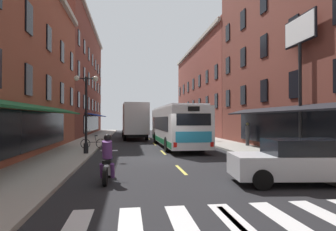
# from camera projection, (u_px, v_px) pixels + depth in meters

# --- Properties ---
(ground_plane) EXTENTS (34.80, 80.00, 0.10)m
(ground_plane) POSITION_uv_depth(u_px,v_px,m) (170.00, 160.00, 15.95)
(ground_plane) COLOR black
(lane_centre_dashes) EXTENTS (0.14, 73.90, 0.01)m
(lane_centre_dashes) POSITION_uv_depth(u_px,v_px,m) (170.00, 159.00, 15.70)
(lane_centre_dashes) COLOR #DBCC4C
(lane_centre_dashes) RESTS_ON ground
(crosswalk_near) EXTENTS (7.10, 2.80, 0.01)m
(crosswalk_near) POSITION_uv_depth(u_px,v_px,m) (237.00, 224.00, 6.04)
(crosswalk_near) COLOR silver
(crosswalk_near) RESTS_ON ground
(sidewalk_left) EXTENTS (3.00, 80.00, 0.14)m
(sidewalk_left) POSITION_uv_depth(u_px,v_px,m) (58.00, 159.00, 15.16)
(sidewalk_left) COLOR #A39E93
(sidewalk_left) RESTS_ON ground
(sidewalk_right) EXTENTS (3.00, 80.00, 0.14)m
(sidewalk_right) POSITION_uv_depth(u_px,v_px,m) (271.00, 156.00, 16.75)
(sidewalk_right) COLOR #A39E93
(sidewalk_right) RESTS_ON ground
(storefront_row_right) EXTENTS (9.44, 79.90, 16.64)m
(storefront_row_right) POSITION_uv_depth(u_px,v_px,m) (329.00, 51.00, 19.94)
(storefront_row_right) COLOR #9E8466
(storefront_row_right) RESTS_ON ground
(billboard_sign) EXTENTS (0.40, 2.85, 7.69)m
(billboard_sign) POSITION_uv_depth(u_px,v_px,m) (300.00, 49.00, 15.89)
(billboard_sign) COLOR black
(billboard_sign) RESTS_ON sidewalk_right
(transit_bus) EXTENTS (2.80, 11.29, 3.13)m
(transit_bus) POSITION_uv_depth(u_px,v_px,m) (176.00, 126.00, 22.42)
(transit_bus) COLOR silver
(transit_bus) RESTS_ON ground
(box_truck) EXTENTS (2.76, 8.17, 3.79)m
(box_truck) POSITION_uv_depth(u_px,v_px,m) (135.00, 121.00, 31.20)
(box_truck) COLOR #B21E19
(box_truck) RESTS_ON ground
(sedan_near) EXTENTS (4.64, 2.34, 1.50)m
(sedan_near) POSITION_uv_depth(u_px,v_px,m) (300.00, 161.00, 9.82)
(sedan_near) COLOR silver
(sedan_near) RESTS_ON ground
(sedan_mid) EXTENTS (2.00, 4.79, 1.35)m
(sedan_mid) POSITION_uv_depth(u_px,v_px,m) (131.00, 129.00, 41.72)
(sedan_mid) COLOR silver
(sedan_mid) RESTS_ON ground
(motorcycle_rider) EXTENTS (0.62, 2.07, 1.66)m
(motorcycle_rider) POSITION_uv_depth(u_px,v_px,m) (107.00, 161.00, 10.12)
(motorcycle_rider) COLOR black
(motorcycle_rider) RESTS_ON ground
(bicycle_near) EXTENTS (1.71, 0.48, 0.91)m
(bicycle_near) POSITION_uv_depth(u_px,v_px,m) (93.00, 143.00, 20.18)
(bicycle_near) COLOR black
(bicycle_near) RESTS_ON sidewalk_left
(pedestrian_near) EXTENTS (0.42, 0.53, 1.79)m
(pedestrian_near) POSITION_uv_depth(u_px,v_px,m) (211.00, 131.00, 27.50)
(pedestrian_near) COLOR #66387F
(pedestrian_near) RESTS_ON sidewalk_right
(pedestrian_mid) EXTENTS (0.36, 0.36, 1.78)m
(pedestrian_mid) POSITION_uv_depth(u_px,v_px,m) (247.00, 134.00, 22.44)
(pedestrian_mid) COLOR #4C4C51
(pedestrian_mid) RESTS_ON sidewalk_right
(street_lamp_twin) EXTENTS (1.42, 0.32, 4.63)m
(street_lamp_twin) POSITION_uv_depth(u_px,v_px,m) (86.00, 110.00, 17.33)
(street_lamp_twin) COLOR black
(street_lamp_twin) RESTS_ON sidewalk_left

